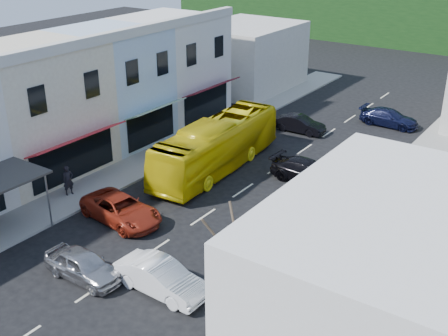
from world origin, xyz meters
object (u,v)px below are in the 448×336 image
(car_red, at_px, (121,209))
(traffic_signal, at_px, (448,83))
(pedestrian_left, at_px, (68,181))
(street_tree, at_px, (242,269))
(car_white, at_px, (161,278))
(car_silver, at_px, (83,265))
(bus, at_px, (217,146))
(direction_sign, at_px, (233,282))

(car_red, distance_m, traffic_signal, 30.18)
(pedestrian_left, distance_m, street_tree, 15.89)
(car_white, distance_m, street_tree, 5.35)
(car_white, height_order, car_red, same)
(car_white, distance_m, traffic_signal, 32.50)
(car_silver, bearing_deg, street_tree, -86.47)
(bus, height_order, pedestrian_left, bus)
(bus, xyz_separation_m, traffic_signal, (8.94, 20.16, 1.00))
(car_white, relative_size, street_tree, 0.66)
(car_silver, xyz_separation_m, direction_sign, (7.34, 1.10, 1.42))
(bus, relative_size, car_white, 2.64)
(car_silver, relative_size, traffic_signal, 0.86)
(bus, relative_size, direction_sign, 2.74)
(car_silver, relative_size, street_tree, 0.66)
(car_red, distance_m, direction_sign, 10.45)
(car_red, bearing_deg, car_white, -113.69)
(street_tree, bearing_deg, bus, 128.64)
(car_white, xyz_separation_m, direction_sign, (3.81, -0.12, 1.42))
(pedestrian_left, height_order, traffic_signal, traffic_signal)
(bus, height_order, direction_sign, direction_sign)
(direction_sign, distance_m, street_tree, 1.57)
(street_tree, bearing_deg, pedestrian_left, 162.85)
(direction_sign, distance_m, traffic_signal, 32.41)
(street_tree, bearing_deg, traffic_signal, 92.27)
(car_red, xyz_separation_m, direction_sign, (9.68, -3.70, 1.42))
(car_red, relative_size, direction_sign, 1.09)
(car_red, height_order, traffic_signal, traffic_signal)
(bus, bearing_deg, car_silver, -84.68)
(bus, distance_m, direction_sign, 15.49)
(pedestrian_left, bearing_deg, direction_sign, -89.37)
(car_silver, height_order, car_red, same)
(pedestrian_left, distance_m, traffic_signal, 31.52)
(car_red, height_order, street_tree, street_tree)
(bus, bearing_deg, car_red, -95.15)
(car_white, bearing_deg, pedestrian_left, 70.44)
(car_silver, height_order, car_white, same)
(car_silver, xyz_separation_m, street_tree, (8.12, 0.53, 2.65))
(pedestrian_left, bearing_deg, car_red, -78.01)
(car_silver, bearing_deg, bus, 8.84)
(pedestrian_left, relative_size, street_tree, 0.25)
(bus, bearing_deg, street_tree, -55.09)
(car_white, distance_m, car_red, 6.87)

